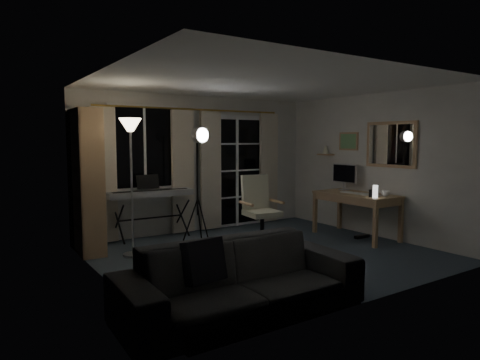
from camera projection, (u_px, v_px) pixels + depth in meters
name	position (u px, v px, depth m)	size (l,w,h in m)	color
floor	(267.00, 255.00, 6.10)	(4.50, 4.00, 0.02)	#313D48
window	(144.00, 148.00, 7.02)	(1.20, 0.08, 1.40)	white
french_door	(236.00, 172.00, 8.05)	(1.32, 0.09, 2.11)	white
curtains	(196.00, 170.00, 7.48)	(3.60, 0.07, 2.13)	gold
bookshelf	(83.00, 185.00, 6.14)	(0.36, 0.97, 2.06)	#A87C58
torchiere_lamp	(131.00, 146.00, 5.87)	(0.31, 0.31, 1.92)	#B2B2B7
keyboard_piano	(150.00, 194.00, 6.85)	(1.38, 0.70, 1.00)	black
studio_light	(199.00, 148.00, 6.75)	(0.40, 0.40, 1.86)	black
office_chair	(258.00, 204.00, 6.61)	(0.74, 0.75, 1.09)	black
desk	(356.00, 199.00, 7.10)	(0.69, 1.38, 0.74)	tan
monitor	(345.00, 174.00, 7.55)	(0.18, 0.53, 0.46)	silver
desk_clutter	(364.00, 205.00, 6.88)	(0.43, 0.84, 0.94)	white
mug	(385.00, 192.00, 6.72)	(0.12, 0.10, 0.12)	silver
wall_mirror	(391.00, 145.00, 6.88)	(0.04, 0.94, 0.74)	#A87C58
framed_print	(349.00, 141.00, 7.63)	(0.03, 0.42, 0.32)	#A87C58
wall_shelf	(326.00, 151.00, 8.02)	(0.16, 0.30, 0.18)	#A87C58
sofa	(241.00, 267.00, 3.96)	(2.33, 0.74, 0.90)	#29282B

